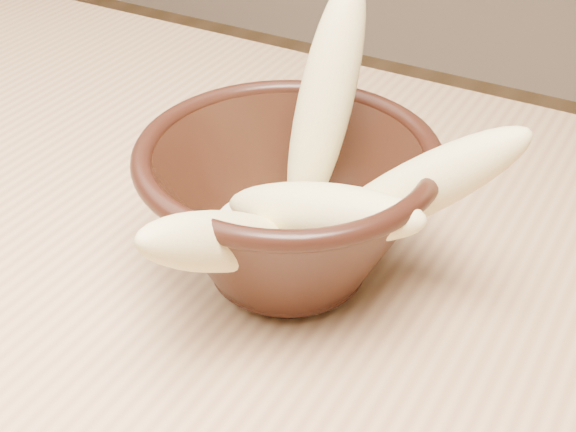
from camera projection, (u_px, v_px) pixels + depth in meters
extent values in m
cube|color=tan|center=(226.00, 337.00, 0.54)|extent=(1.20, 0.80, 0.04)
cylinder|color=tan|center=(60.00, 259.00, 1.22)|extent=(0.05, 0.05, 0.71)
cylinder|color=black|center=(288.00, 271.00, 0.56)|extent=(0.09, 0.09, 0.01)
cylinder|color=black|center=(288.00, 248.00, 0.55)|extent=(0.08, 0.08, 0.01)
torus|color=black|center=(288.00, 154.00, 0.50)|extent=(0.20, 0.20, 0.01)
cylinder|color=beige|center=(288.00, 237.00, 0.54)|extent=(0.11, 0.11, 0.02)
ellipsoid|color=#E3CA86|center=(325.00, 102.00, 0.52)|extent=(0.05, 0.10, 0.17)
ellipsoid|color=#E3CA86|center=(418.00, 189.00, 0.49)|extent=(0.15, 0.07, 0.13)
ellipsoid|color=#E3CA86|center=(320.00, 212.00, 0.49)|extent=(0.15, 0.05, 0.07)
ellipsoid|color=#E3CA86|center=(224.00, 241.00, 0.46)|extent=(0.05, 0.15, 0.11)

